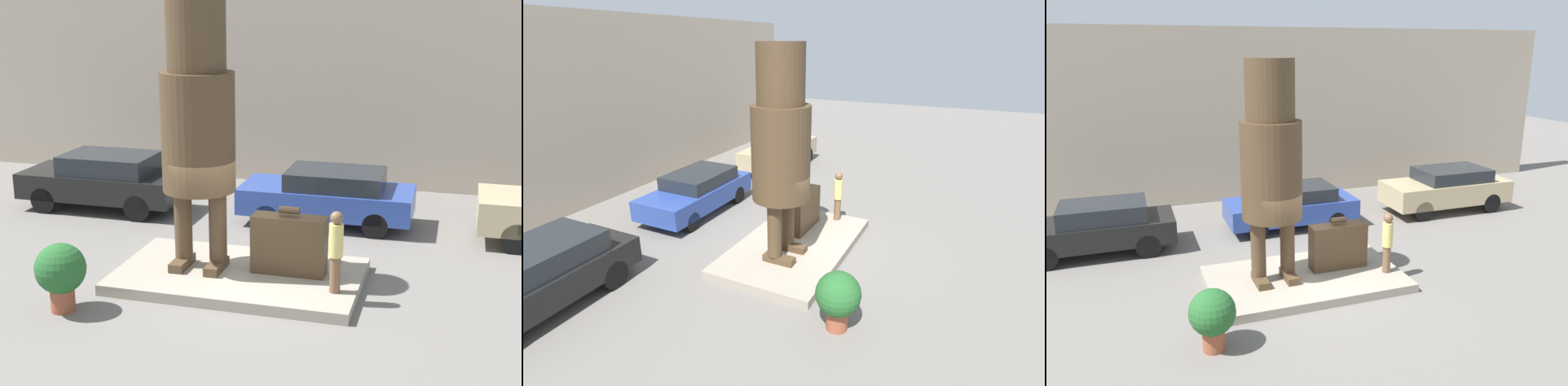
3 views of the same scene
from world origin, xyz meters
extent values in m
plane|color=slate|center=(0.00, 0.00, 0.00)|extent=(60.00, 60.00, 0.00)
cube|color=gray|center=(0.00, 0.00, 0.11)|extent=(4.95, 2.93, 0.22)
cube|color=tan|center=(0.00, 8.31, 3.32)|extent=(28.00, 0.60, 6.63)
cube|color=#4C3823|center=(-1.20, -0.09, 0.31)|extent=(0.29, 0.84, 0.18)
cube|color=#4C3823|center=(-0.46, -0.09, 0.31)|extent=(0.29, 0.84, 0.18)
cylinder|color=#4C3823|center=(-1.20, 0.03, 1.14)|extent=(0.37, 0.37, 1.47)
cylinder|color=#4C3823|center=(-0.46, 0.03, 1.14)|extent=(0.37, 0.37, 1.47)
cylinder|color=#4C3823|center=(-0.83, 0.03, 3.05)|extent=(1.47, 1.47, 2.36)
cylinder|color=#4C3823|center=(-0.83, 0.03, 4.94)|extent=(1.15, 1.15, 1.41)
cube|color=#4C3823|center=(0.99, 0.19, 0.82)|extent=(1.50, 0.48, 1.19)
cylinder|color=#4C3823|center=(0.99, 0.19, 1.55)|extent=(0.41, 0.14, 0.14)
cylinder|color=brown|center=(2.06, -0.53, 0.58)|extent=(0.21, 0.21, 0.72)
cylinder|color=#DBC66B|center=(2.06, -0.53, 1.26)|extent=(0.27, 0.27, 0.64)
sphere|color=brown|center=(2.06, -0.53, 1.70)|extent=(0.24, 0.24, 0.24)
cube|color=black|center=(-5.06, 3.91, 0.69)|extent=(4.37, 1.80, 0.68)
cube|color=#1E2328|center=(-4.84, 3.91, 1.28)|extent=(2.41, 1.62, 0.51)
cylinder|color=black|center=(-3.70, 3.10, 0.35)|extent=(0.70, 0.18, 0.70)
cylinder|color=black|center=(-3.70, 4.72, 0.35)|extent=(0.70, 0.18, 0.70)
cube|color=#284293|center=(0.99, 4.25, 0.64)|extent=(4.32, 1.82, 0.65)
cube|color=#1E2328|center=(1.21, 4.25, 1.19)|extent=(2.38, 1.63, 0.45)
cylinder|color=black|center=(-0.34, 3.43, 0.31)|extent=(0.62, 0.18, 0.62)
cylinder|color=black|center=(-0.34, 5.07, 0.31)|extent=(0.62, 0.18, 0.62)
cylinder|color=black|center=(2.33, 3.43, 0.31)|extent=(0.62, 0.18, 0.62)
cylinder|color=black|center=(2.33, 5.07, 0.31)|extent=(0.62, 0.18, 0.62)
cube|color=tan|center=(6.97, 4.07, 0.75)|extent=(4.63, 1.88, 0.78)
cube|color=#1E2328|center=(7.20, 4.07, 1.36)|extent=(2.55, 1.69, 0.45)
cylinder|color=black|center=(5.54, 3.22, 0.36)|extent=(0.72, 0.18, 0.72)
cylinder|color=black|center=(5.54, 4.91, 0.36)|extent=(0.72, 0.18, 0.72)
cylinder|color=black|center=(8.41, 3.22, 0.36)|extent=(0.72, 0.18, 0.72)
cylinder|color=black|center=(8.41, 4.91, 0.36)|extent=(0.72, 0.18, 0.72)
cylinder|color=brown|center=(-2.73, -2.22, 0.22)|extent=(0.45, 0.45, 0.44)
sphere|color=#235B28|center=(-2.73, -2.22, 0.84)|extent=(0.94, 0.94, 0.94)
camera|label=1|loc=(4.15, -13.16, 5.75)|focal=50.00mm
camera|label=2|loc=(-9.47, -4.35, 5.66)|focal=28.00mm
camera|label=3|loc=(-4.00, -11.30, 5.84)|focal=35.00mm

